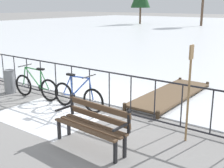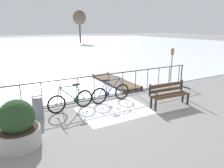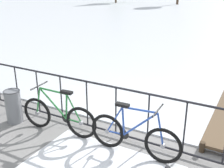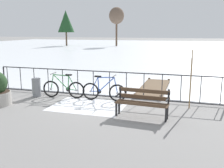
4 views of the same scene
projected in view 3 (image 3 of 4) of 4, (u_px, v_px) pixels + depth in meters
The scene contains 5 objects.
ground_plane at pixel (131, 141), 5.28m from camera, with size 160.00×160.00×0.00m, color gray.
railing_fence at pixel (132, 115), 5.09m from camera, with size 9.06×0.06×1.07m.
bicycle_near_railing at pixel (58, 116), 5.46m from camera, with size 1.71×0.52×0.97m.
bicycle_second at pixel (134, 136), 4.76m from camera, with size 1.71×0.52×0.97m.
trash_bin at pixel (13, 106), 5.89m from camera, with size 0.35×0.35×0.73m.
Camera 3 is at (1.89, -4.15, 2.90)m, focal length 43.80 mm.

